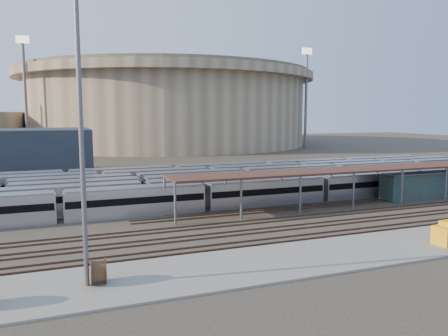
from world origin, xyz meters
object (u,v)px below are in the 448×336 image
at_px(yellow_equipment, 448,235).
at_px(yard_light_pole, 81,139).
at_px(teal_boxcar, 428,185).
at_px(cable_reel_east, 98,271).

bearing_deg(yellow_equipment, yard_light_pole, 170.55).
height_order(teal_boxcar, yellow_equipment, teal_boxcar).
distance_m(cable_reel_east, yellow_equipment, 33.91).
height_order(cable_reel_east, yard_light_pole, yard_light_pole).
bearing_deg(cable_reel_east, yellow_equipment, -3.07).
xyz_separation_m(teal_boxcar, yellow_equipment, (-18.55, -20.68, -0.82)).
bearing_deg(teal_boxcar, yard_light_pole, -160.08).
bearing_deg(yard_light_pole, cable_reel_east, 4.42).
distance_m(teal_boxcar, cable_reel_east, 55.71).
relative_size(cable_reel_east, yard_light_pole, 0.09).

